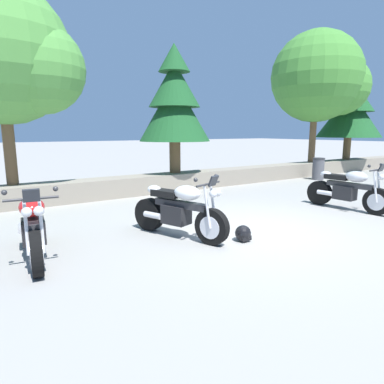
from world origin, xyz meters
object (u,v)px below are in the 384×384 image
(motorcycle_red_near_left, at_px, (33,227))
(motorcycle_silver_far_right, at_px, (348,190))
(pine_tree_mid_left, at_px, (174,101))
(leafy_tree_mid_right, at_px, (321,79))
(pine_tree_far_right, at_px, (350,107))
(motorcycle_white_centre, at_px, (179,211))
(rider_helmet, at_px, (243,234))
(trash_bin, at_px, (318,169))
(leafy_tree_far_left, at_px, (9,57))

(motorcycle_red_near_left, height_order, motorcycle_silver_far_right, same)
(motorcycle_red_near_left, height_order, pine_tree_mid_left, pine_tree_mid_left)
(leafy_tree_mid_right, height_order, pine_tree_far_right, leafy_tree_mid_right)
(motorcycle_white_centre, height_order, pine_tree_far_right, pine_tree_far_right)
(rider_helmet, relative_size, leafy_tree_mid_right, 0.05)
(motorcycle_red_near_left, relative_size, trash_bin, 2.40)
(rider_helmet, xyz_separation_m, leafy_tree_mid_right, (8.79, 5.04, 3.90))
(pine_tree_far_right, bearing_deg, motorcycle_white_centre, -160.25)
(motorcycle_silver_far_right, xyz_separation_m, leafy_tree_far_left, (-6.56, 4.82, 3.12))
(motorcycle_red_near_left, xyz_separation_m, leafy_tree_far_left, (0.31, 4.09, 3.12))
(rider_helmet, xyz_separation_m, leafy_tree_far_left, (-2.84, 5.21, 3.47))
(motorcycle_red_near_left, bearing_deg, rider_helmet, -19.59)
(motorcycle_silver_far_right, bearing_deg, pine_tree_mid_left, 112.80)
(rider_helmet, relative_size, trash_bin, 0.33)
(motorcycle_silver_far_right, bearing_deg, rider_helmet, -173.94)
(leafy_tree_mid_right, distance_m, trash_bin, 3.97)
(motorcycle_white_centre, distance_m, leafy_tree_mid_right, 11.07)
(rider_helmet, bearing_deg, trash_bin, 27.95)
(leafy_tree_mid_right, bearing_deg, motorcycle_white_centre, -156.22)
(motorcycle_white_centre, height_order, pine_tree_mid_left, pine_tree_mid_left)
(leafy_tree_far_left, bearing_deg, leafy_tree_mid_right, -0.84)
(motorcycle_white_centre, relative_size, motorcycle_silver_far_right, 0.96)
(leafy_tree_far_left, height_order, trash_bin, leafy_tree_far_left)
(motorcycle_silver_far_right, height_order, leafy_tree_mid_right, leafy_tree_mid_right)
(pine_tree_mid_left, distance_m, leafy_tree_mid_right, 7.19)
(motorcycle_red_near_left, xyz_separation_m, motorcycle_white_centre, (2.35, -0.31, 0.00))
(pine_tree_mid_left, bearing_deg, leafy_tree_far_left, 179.87)
(motorcycle_white_centre, bearing_deg, motorcycle_red_near_left, 172.55)
(pine_tree_mid_left, distance_m, trash_bin, 6.40)
(motorcycle_white_centre, relative_size, rider_helmet, 7.11)
(pine_tree_mid_left, xyz_separation_m, trash_bin, (5.81, -1.21, -2.38))
(leafy_tree_far_left, height_order, pine_tree_mid_left, leafy_tree_far_left)
(rider_helmet, distance_m, leafy_tree_mid_right, 10.86)
(rider_helmet, height_order, trash_bin, trash_bin)
(trash_bin, bearing_deg, pine_tree_mid_left, 168.24)
(motorcycle_red_near_left, bearing_deg, trash_bin, 15.04)
(trash_bin, bearing_deg, leafy_tree_far_left, 173.28)
(motorcycle_silver_far_right, height_order, leafy_tree_far_left, leafy_tree_far_left)
(leafy_tree_mid_right, relative_size, pine_tree_far_right, 1.26)
(motorcycle_red_near_left, relative_size, pine_tree_far_right, 0.48)
(leafy_tree_mid_right, bearing_deg, pine_tree_mid_left, 178.70)
(pine_tree_far_right, bearing_deg, pine_tree_mid_left, 179.44)
(motorcycle_red_near_left, distance_m, leafy_tree_far_left, 5.15)
(leafy_tree_far_left, bearing_deg, pine_tree_far_right, -0.42)
(pine_tree_mid_left, xyz_separation_m, leafy_tree_mid_right, (7.08, -0.16, 1.23))
(motorcycle_silver_far_right, bearing_deg, pine_tree_far_right, 32.39)
(leafy_tree_far_left, distance_m, pine_tree_mid_left, 4.61)
(motorcycle_silver_far_right, height_order, rider_helmet, motorcycle_silver_far_right)
(motorcycle_white_centre, relative_size, pine_tree_mid_left, 0.50)
(motorcycle_white_centre, bearing_deg, pine_tree_far_right, 19.75)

